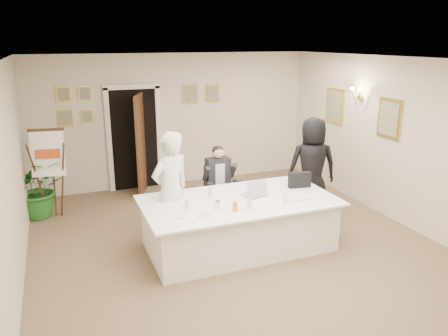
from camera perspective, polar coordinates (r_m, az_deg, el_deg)
name	(u,v)px	position (r m, az deg, el deg)	size (l,w,h in m)	color
floor	(239,249)	(6.74, 1.97, -10.58)	(7.00, 7.00, 0.00)	brown
ceiling	(241,60)	(6.01, 2.24, 13.93)	(6.00, 7.00, 0.02)	white
wall_back	(175,120)	(9.47, -6.39, 6.23)	(6.00, 0.10, 2.80)	beige
wall_front	(435,283)	(3.54, 25.86, -13.34)	(6.00, 0.10, 2.80)	beige
wall_left	(8,185)	(5.78, -26.36, -2.02)	(0.10, 7.00, 2.80)	beige
wall_right	(405,143)	(7.89, 22.56, 3.01)	(0.10, 7.00, 2.80)	beige
doorway	(137,142)	(9.18, -11.35, 3.41)	(1.14, 0.86, 2.20)	black
pictures_back_wall	(137,101)	(9.20, -11.29, 8.55)	(3.40, 0.06, 0.80)	gold
pictures_right_wall	(359,112)	(8.69, 17.25, 7.02)	(0.06, 2.20, 0.80)	gold
wall_sconce	(358,93)	(8.60, 17.07, 9.31)	(0.20, 0.30, 0.24)	gold
conference_table	(239,223)	(6.65, 1.93, -7.22)	(2.87, 1.52, 0.78)	white
seated_man	(219,182)	(7.65, -0.68, -1.85)	(0.57, 0.60, 1.32)	black
flip_chart	(52,178)	(8.19, -21.61, -1.23)	(0.57, 0.39, 1.59)	#31200F
standing_man	(171,191)	(6.56, -6.95, -2.94)	(0.66, 0.43, 1.80)	silver
standing_woman	(312,166)	(7.96, 11.42, 0.24)	(0.86, 0.56, 1.77)	black
potted_palm	(39,188)	(8.41, -23.06, -2.46)	(0.95, 0.83, 1.06)	#216321
laptop	(254,186)	(6.66, 3.92, -2.41)	(0.35, 0.36, 0.28)	#B7BABC
laptop_bag	(300,180)	(7.10, 9.84, -1.53)	(0.36, 0.10, 0.25)	black
paper_stack	(299,198)	(6.61, 9.71, -3.91)	(0.32, 0.22, 0.03)	white
plate_left	(182,216)	(5.93, -5.57, -6.24)	(0.21, 0.21, 0.01)	white
plate_mid	(206,215)	(5.94, -2.39, -6.15)	(0.23, 0.23, 0.01)	white
plate_near	(248,210)	(6.09, 3.12, -5.56)	(0.23, 0.23, 0.01)	white
glass_a	(187,204)	(6.17, -4.85, -4.67)	(0.06, 0.06, 0.14)	silver
glass_b	(250,204)	(6.16, 3.37, -4.69)	(0.07, 0.07, 0.14)	silver
glass_c	(285,198)	(6.43, 8.00, -3.91)	(0.06, 0.06, 0.14)	silver
glass_d	(210,192)	(6.59, -1.84, -3.22)	(0.07, 0.07, 0.14)	silver
oj_glass	(235,206)	(6.07, 1.45, -5.05)	(0.07, 0.07, 0.13)	orange
steel_jug	(217,205)	(6.16, -0.87, -4.79)	(0.08, 0.08, 0.11)	silver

